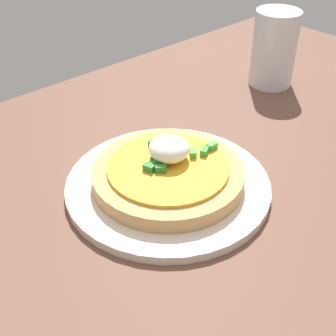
# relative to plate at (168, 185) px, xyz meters

# --- Properties ---
(dining_table) EXTENTS (1.15, 0.88, 0.03)m
(dining_table) POSITION_rel_plate_xyz_m (-0.04, 0.10, -0.02)
(dining_table) COLOR brown
(dining_table) RESTS_ON ground
(plate) EXTENTS (0.25, 0.25, 0.01)m
(plate) POSITION_rel_plate_xyz_m (0.00, 0.00, 0.00)
(plate) COLOR silver
(plate) RESTS_ON dining_table
(pizza) EXTENTS (0.18, 0.18, 0.05)m
(pizza) POSITION_rel_plate_xyz_m (-0.00, -0.00, 0.02)
(pizza) COLOR tan
(pizza) RESTS_ON plate
(cup_near) EXTENTS (0.07, 0.07, 0.12)m
(cup_near) POSITION_rel_plate_xyz_m (-0.33, -0.10, 0.05)
(cup_near) COLOR silver
(cup_near) RESTS_ON dining_table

